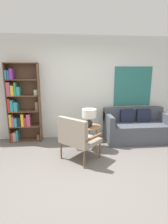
{
  "coord_description": "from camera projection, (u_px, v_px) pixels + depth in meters",
  "views": [
    {
      "loc": [
        -0.25,
        -2.68,
        1.76
      ],
      "look_at": [
        0.13,
        1.14,
        0.9
      ],
      "focal_mm": 28.0,
      "sensor_mm": 36.0,
      "label": 1
    }
  ],
  "objects": [
    {
      "name": "table_lamp",
      "position": [
        89.0,
        115.0,
        3.96
      ],
      "size": [
        0.33,
        0.33,
        0.41
      ],
      "color": "#2D2D33",
      "rests_on": "side_table"
    },
    {
      "name": "ground_plane",
      "position": [
        83.0,
        177.0,
        3.01
      ],
      "size": [
        14.0,
        14.0,
        0.0
      ],
      "primitive_type": "plane",
      "color": "#66605B"
    },
    {
      "name": "bookshelf",
      "position": [
        21.0,
        106.0,
        4.46
      ],
      "size": [
        0.8,
        0.3,
        2.0
      ],
      "color": "brown",
      "rests_on": "ground_plane"
    },
    {
      "name": "armchair",
      "position": [
        77.0,
        136.0,
        3.48
      ],
      "size": [
        0.92,
        0.91,
        0.92
      ],
      "color": "brown",
      "rests_on": "ground_plane"
    },
    {
      "name": "side_table",
      "position": [
        90.0,
        129.0,
        4.08
      ],
      "size": [
        0.51,
        0.51,
        0.55
      ],
      "color": "#99704C",
      "rests_on": "ground_plane"
    },
    {
      "name": "couch",
      "position": [
        136.0,
        128.0,
        4.64
      ],
      "size": [
        1.63,
        0.8,
        0.84
      ],
      "color": "#474C56",
      "rests_on": "ground_plane"
    },
    {
      "name": "wall_back",
      "position": [
        77.0,
        89.0,
        4.69
      ],
      "size": [
        6.4,
        0.08,
        2.7
      ],
      "color": "silver",
      "rests_on": "ground_plane"
    }
  ]
}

